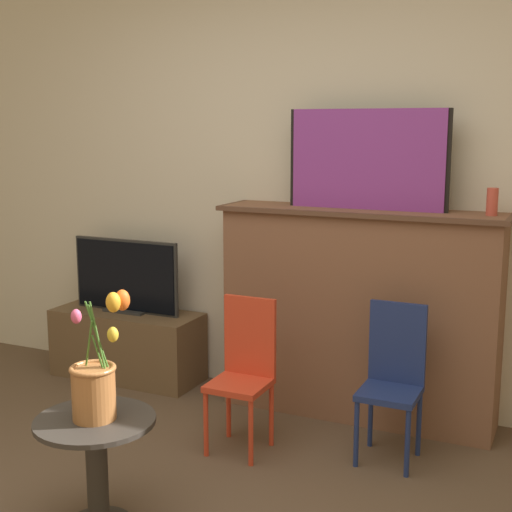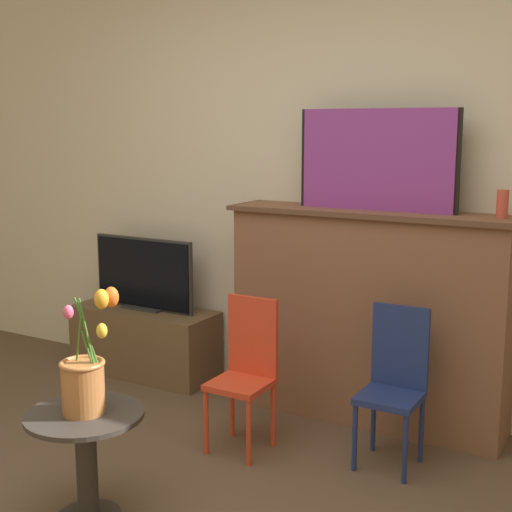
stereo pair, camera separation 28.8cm
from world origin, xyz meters
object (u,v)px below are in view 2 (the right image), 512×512
Objects in this scene: painting at (377,160)px; chair_red at (246,366)px; tv_monitor at (144,275)px; vase_tulips at (85,376)px; chair_blue at (395,378)px.

painting is 1.24m from chair_red.
vase_tulips is (0.90, -1.49, -0.04)m from tv_monitor.
painting is 1.69m from tv_monitor.
tv_monitor is at bearing -178.42° from painting.
painting is 1.14× the size of chair_red.
painting is 1.16× the size of tv_monitor.
painting reaches higher than vase_tulips.
tv_monitor is at bearing 121.32° from vase_tulips.
tv_monitor is 0.98× the size of chair_blue.
tv_monitor reaches higher than chair_red.
painting is 1.11m from chair_blue.
chair_red is (-0.41, -0.63, -0.99)m from painting.
vase_tulips is at bearing -58.68° from tv_monitor.
chair_blue is (1.79, -0.39, -0.24)m from tv_monitor.
painting is at bearing 1.58° from tv_monitor.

